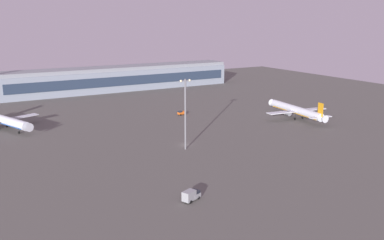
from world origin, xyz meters
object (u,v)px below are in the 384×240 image
object	(u,v)px
catering_truck	(191,195)
apron_light_west	(185,110)
airplane_far_stand	(296,110)
airplane_mid_apron	(4,120)
baggage_tractor	(182,113)

from	to	relation	value
catering_truck	apron_light_west	xyz separation A→B (m)	(21.00, 41.01, 13.59)
airplane_far_stand	apron_light_west	world-z (taller)	apron_light_west
airplane_mid_apron	baggage_tractor	xyz separation A→B (m)	(82.34, -14.28, -2.92)
airplane_far_stand	apron_light_west	distance (m)	74.72
catering_truck	airplane_far_stand	bearing A→B (deg)	99.06
airplane_far_stand	baggage_tractor	world-z (taller)	airplane_far_stand
airplane_far_stand	baggage_tractor	xyz separation A→B (m)	(-45.38, 35.30, -2.95)
catering_truck	apron_light_west	distance (m)	48.04
airplane_far_stand	apron_light_west	size ratio (longest dim) A/B	1.60
baggage_tractor	apron_light_west	distance (m)	60.15
baggage_tractor	apron_light_west	bearing A→B (deg)	146.15
airplane_far_stand	apron_light_west	bearing A→B (deg)	-160.52
airplane_mid_apron	catering_truck	distance (m)	112.93
airplane_far_stand	airplane_mid_apron	world-z (taller)	airplane_far_stand
airplane_mid_apron	baggage_tractor	bearing A→B (deg)	148.85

